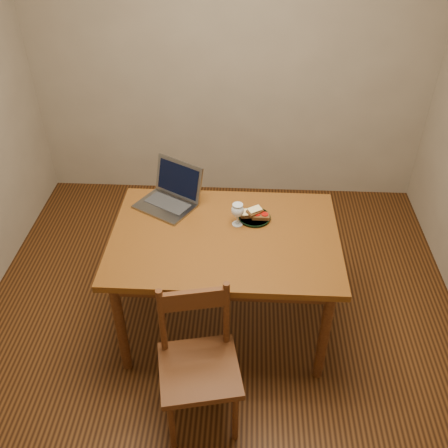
{
  "coord_description": "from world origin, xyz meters",
  "views": [
    {
      "loc": [
        0.15,
        -2.21,
        2.53
      ],
      "look_at": [
        0.03,
        0.02,
        0.8
      ],
      "focal_mm": 40.0,
      "sensor_mm": 36.0,
      "label": 1
    }
  ],
  "objects_px": {
    "plate": "(254,218)",
    "milk_glass": "(238,214)",
    "chair": "(198,360)",
    "laptop": "(171,193)",
    "table": "(225,247)"
  },
  "relations": [
    {
      "from": "chair",
      "to": "laptop",
      "type": "xyz_separation_m",
      "value": [
        -0.25,
        0.97,
        0.34
      ]
    },
    {
      "from": "chair",
      "to": "milk_glass",
      "type": "distance_m",
      "value": 0.85
    },
    {
      "from": "chair",
      "to": "laptop",
      "type": "relative_size",
      "value": 1.06
    },
    {
      "from": "plate",
      "to": "laptop",
      "type": "height_order",
      "value": "laptop"
    },
    {
      "from": "chair",
      "to": "plate",
      "type": "distance_m",
      "value": 0.91
    },
    {
      "from": "plate",
      "to": "milk_glass",
      "type": "height_order",
      "value": "milk_glass"
    },
    {
      "from": "plate",
      "to": "chair",
      "type": "bearing_deg",
      "value": -108.0
    },
    {
      "from": "chair",
      "to": "plate",
      "type": "bearing_deg",
      "value": 60.27
    },
    {
      "from": "plate",
      "to": "table",
      "type": "bearing_deg",
      "value": -135.21
    },
    {
      "from": "milk_glass",
      "to": "plate",
      "type": "bearing_deg",
      "value": 31.33
    },
    {
      "from": "milk_glass",
      "to": "laptop",
      "type": "height_order",
      "value": "laptop"
    },
    {
      "from": "table",
      "to": "milk_glass",
      "type": "bearing_deg",
      "value": 57.24
    },
    {
      "from": "plate",
      "to": "milk_glass",
      "type": "distance_m",
      "value": 0.13
    },
    {
      "from": "chair",
      "to": "milk_glass",
      "type": "xyz_separation_m",
      "value": [
        0.17,
        0.76,
        0.35
      ]
    },
    {
      "from": "table",
      "to": "laptop",
      "type": "xyz_separation_m",
      "value": [
        -0.35,
        0.31,
        0.15
      ]
    }
  ]
}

